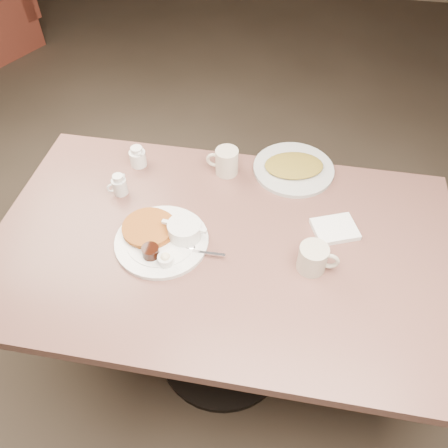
% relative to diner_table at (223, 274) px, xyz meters
% --- Properties ---
extents(room, '(7.04, 8.04, 2.84)m').
position_rel_diner_table_xyz_m(room, '(0.00, 0.00, 0.82)').
color(room, '#4C3F33').
rests_on(room, ground).
extents(diner_table, '(1.50, 0.90, 0.75)m').
position_rel_diner_table_xyz_m(diner_table, '(0.00, 0.00, 0.00)').
color(diner_table, '#84564C').
rests_on(diner_table, ground).
extents(main_plate, '(0.38, 0.33, 0.07)m').
position_rel_diner_table_xyz_m(main_plate, '(-0.19, -0.02, 0.19)').
color(main_plate, white).
rests_on(main_plate, diner_table).
extents(coffee_mug_near, '(0.13, 0.09, 0.09)m').
position_rel_diner_table_xyz_m(coffee_mug_near, '(0.29, -0.05, 0.22)').
color(coffee_mug_near, beige).
rests_on(coffee_mug_near, diner_table).
extents(napkin, '(0.17, 0.16, 0.02)m').
position_rel_diner_table_xyz_m(napkin, '(0.35, 0.11, 0.18)').
color(napkin, white).
rests_on(napkin, diner_table).
extents(coffee_mug_far, '(0.12, 0.09, 0.10)m').
position_rel_diner_table_xyz_m(coffee_mug_far, '(-0.05, 0.34, 0.22)').
color(coffee_mug_far, beige).
rests_on(coffee_mug_far, diner_table).
extents(creamer_left, '(0.07, 0.06, 0.08)m').
position_rel_diner_table_xyz_m(creamer_left, '(-0.40, 0.16, 0.21)').
color(creamer_left, silver).
rests_on(creamer_left, diner_table).
extents(creamer_right, '(0.08, 0.09, 0.08)m').
position_rel_diner_table_xyz_m(creamer_right, '(-0.38, 0.32, 0.21)').
color(creamer_right, white).
rests_on(creamer_right, diner_table).
extents(hash_plate, '(0.36, 0.36, 0.04)m').
position_rel_diner_table_xyz_m(hash_plate, '(0.20, 0.39, 0.18)').
color(hash_plate, '#B9B9B5').
rests_on(hash_plate, diner_table).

